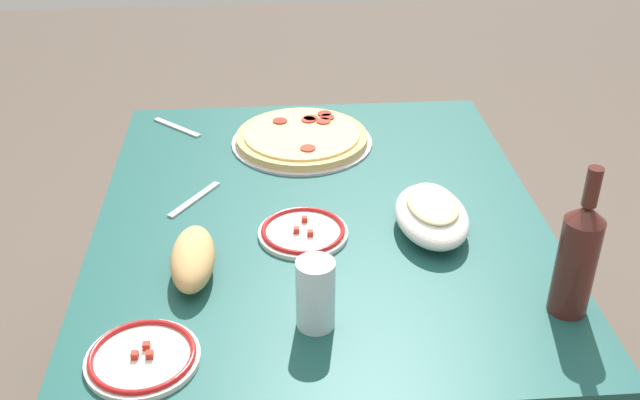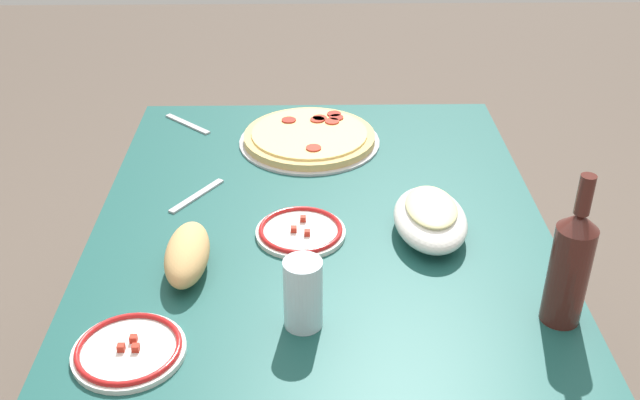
{
  "view_description": "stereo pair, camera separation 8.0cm",
  "coord_description": "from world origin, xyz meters",
  "views": [
    {
      "loc": [
        1.38,
        -0.1,
        1.58
      ],
      "look_at": [
        0.0,
        0.0,
        0.74
      ],
      "focal_mm": 41.94,
      "sensor_mm": 36.0,
      "label": 1
    },
    {
      "loc": [
        1.38,
        -0.02,
        1.58
      ],
      "look_at": [
        0.0,
        0.0,
        0.74
      ],
      "focal_mm": 41.94,
      "sensor_mm": 36.0,
      "label": 2
    }
  ],
  "objects": [
    {
      "name": "dining_table",
      "position": [
        0.0,
        0.0,
        0.6
      ],
      "size": [
        1.15,
        0.96,
        0.71
      ],
      "color": "#194C47",
      "rests_on": "ground"
    },
    {
      "name": "pepperoni_pizza",
      "position": [
        -0.34,
        -0.02,
        0.73
      ],
      "size": [
        0.36,
        0.36,
        0.03
      ],
      "color": "#B7B7BC",
      "rests_on": "dining_table"
    },
    {
      "name": "baked_pasta_dish",
      "position": [
        0.09,
        0.23,
        0.76
      ],
      "size": [
        0.24,
        0.15,
        0.08
      ],
      "color": "white",
      "rests_on": "dining_table"
    },
    {
      "name": "wine_bottle",
      "position": [
        0.36,
        0.42,
        0.83
      ],
      "size": [
        0.07,
        0.07,
        0.29
      ],
      "color": "#471E19",
      "rests_on": "dining_table"
    },
    {
      "name": "water_glass",
      "position": [
        0.37,
        -0.04,
        0.78
      ],
      "size": [
        0.07,
        0.07,
        0.13
      ],
      "primitive_type": "cylinder",
      "color": "silver",
      "rests_on": "dining_table"
    },
    {
      "name": "side_plate_near",
      "position": [
        0.44,
        -0.33,
        0.72
      ],
      "size": [
        0.19,
        0.19,
        0.02
      ],
      "color": "white",
      "rests_on": "dining_table"
    },
    {
      "name": "side_plate_far",
      "position": [
        0.09,
        -0.04,
        0.72
      ],
      "size": [
        0.19,
        0.19,
        0.02
      ],
      "color": "white",
      "rests_on": "dining_table"
    },
    {
      "name": "bread_loaf",
      "position": [
        0.21,
        -0.26,
        0.75
      ],
      "size": [
        0.2,
        0.08,
        0.08
      ],
      "primitive_type": "ellipsoid",
      "color": "tan",
      "rests_on": "dining_table"
    },
    {
      "name": "fork_left",
      "position": [
        -0.45,
        -0.35,
        0.72
      ],
      "size": [
        0.13,
        0.13,
        0.0
      ],
      "primitive_type": "cube",
      "rotation": [
        0.0,
        0.0,
        3.96
      ],
      "color": "#B7B7BC",
      "rests_on": "dining_table"
    },
    {
      "name": "fork_right",
      "position": [
        -0.07,
        -0.28,
        0.72
      ],
      "size": [
        0.15,
        0.11,
        0.0
      ],
      "primitive_type": "cube",
      "rotation": [
        0.0,
        0.0,
        5.69
      ],
      "color": "#B7B7BC",
      "rests_on": "dining_table"
    }
  ]
}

